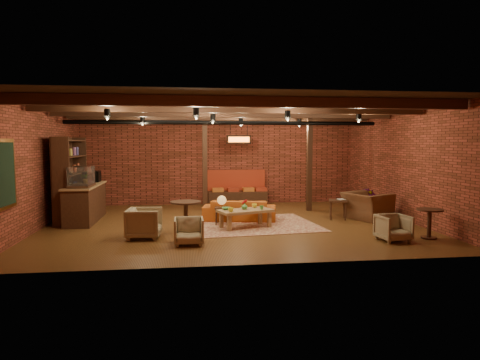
{
  "coord_description": "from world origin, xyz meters",
  "views": [
    {
      "loc": [
        -1.26,
        -11.61,
        2.24
      ],
      "look_at": [
        0.27,
        0.2,
        1.2
      ],
      "focal_mm": 32.0,
      "sensor_mm": 36.0,
      "label": 1
    }
  ],
  "objects": [
    {
      "name": "wall_right",
      "position": [
        5.0,
        0.0,
        1.6
      ],
      "size": [
        0.02,
        8.0,
        3.2
      ],
      "primitive_type": "cube",
      "color": "maroon",
      "rests_on": "ground"
    },
    {
      "name": "plant_counter",
      "position": [
        -4.0,
        1.2,
        1.22
      ],
      "size": [
        0.35,
        0.39,
        0.3
      ],
      "primitive_type": "imported",
      "color": "#337F33",
      "rests_on": "service_counter"
    },
    {
      "name": "shelving_hutch",
      "position": [
        -4.5,
        1.1,
        1.2
      ],
      "size": [
        0.52,
        2.0,
        2.4
      ],
      "primitive_type": null,
      "color": "black",
      "rests_on": "ground"
    },
    {
      "name": "post_right",
      "position": [
        2.8,
        2.0,
        1.6
      ],
      "size": [
        0.16,
        0.16,
        3.2
      ],
      "primitive_type": "cube",
      "color": "black",
      "rests_on": "ground"
    },
    {
      "name": "armchair_right",
      "position": [
        4.01,
        0.18,
        0.53
      ],
      "size": [
        1.21,
        1.42,
        1.06
      ],
      "primitive_type": "imported",
      "rotation": [
        0.0,
        0.0,
        1.99
      ],
      "color": "brown",
      "rests_on": "floor"
    },
    {
      "name": "rug",
      "position": [
        0.42,
        -0.19,
        0.01
      ],
      "size": [
        3.96,
        3.19,
        0.01
      ],
      "primitive_type": "cube",
      "rotation": [
        0.0,
        0.0,
        0.1
      ],
      "color": "maroon",
      "rests_on": "floor"
    },
    {
      "name": "side_table_lamp",
      "position": [
        -0.27,
        -0.01,
        0.61
      ],
      "size": [
        0.42,
        0.42,
        0.8
      ],
      "rotation": [
        0.0,
        0.0,
        -0.12
      ],
      "color": "black",
      "rests_on": "floor"
    },
    {
      "name": "ceiling",
      "position": [
        0.0,
        0.0,
        3.2
      ],
      "size": [
        10.0,
        8.0,
        0.02
      ],
      "primitive_type": "cube",
      "color": "black",
      "rests_on": "wall_back"
    },
    {
      "name": "wall_back",
      "position": [
        0.0,
        4.0,
        1.6
      ],
      "size": [
        10.0,
        0.02,
        3.2
      ],
      "primitive_type": "cube",
      "color": "maroon",
      "rests_on": "ground"
    },
    {
      "name": "post_left",
      "position": [
        -0.6,
        2.6,
        1.6
      ],
      "size": [
        0.16,
        0.16,
        3.2
      ],
      "primitive_type": "cube",
      "color": "black",
      "rests_on": "ground"
    },
    {
      "name": "service_counter",
      "position": [
        -4.1,
        1.0,
        0.8
      ],
      "size": [
        0.8,
        2.5,
        1.6
      ],
      "primitive_type": null,
      "color": "black",
      "rests_on": "ground"
    },
    {
      "name": "round_table_left",
      "position": [
        -1.25,
        -1.07,
        0.54
      ],
      "size": [
        0.77,
        0.77,
        0.8
      ],
      "color": "black",
      "rests_on": "floor"
    },
    {
      "name": "ceiling_beams",
      "position": [
        0.0,
        0.0,
        3.08
      ],
      "size": [
        9.8,
        6.4,
        0.22
      ],
      "primitive_type": null,
      "color": "black",
      "rests_on": "ceiling"
    },
    {
      "name": "wall_front",
      "position": [
        0.0,
        -4.0,
        1.6
      ],
      "size": [
        10.0,
        0.02,
        3.2
      ],
      "primitive_type": "cube",
      "color": "maroon",
      "rests_on": "ground"
    },
    {
      "name": "coffee_table",
      "position": [
        0.29,
        -0.58,
        0.43
      ],
      "size": [
        1.56,
        1.12,
        0.73
      ],
      "rotation": [
        0.0,
        0.0,
        0.34
      ],
      "color": "#885D3F",
      "rests_on": "floor"
    },
    {
      "name": "armchair_a",
      "position": [
        -2.22,
        -1.5,
        0.39
      ],
      "size": [
        0.77,
        0.82,
        0.79
      ],
      "primitive_type": "imported",
      "rotation": [
        0.0,
        0.0,
        1.49
      ],
      "color": "#B9AF8F",
      "rests_on": "floor"
    },
    {
      "name": "service_sign",
      "position": [
        0.6,
        3.1,
        2.35
      ],
      "size": [
        0.86,
        0.06,
        0.3
      ],
      "primitive_type": "cube",
      "color": "orange",
      "rests_on": "ceiling"
    },
    {
      "name": "chalkboard_menu",
      "position": [
        -4.93,
        -2.3,
        1.6
      ],
      "size": [
        0.08,
        0.96,
        1.46
      ],
      "primitive_type": "cube",
      "color": "black",
      "rests_on": "wall_left"
    },
    {
      "name": "floor",
      "position": [
        0.0,
        0.0,
        0.0
      ],
      "size": [
        10.0,
        10.0,
        0.0
      ],
      "primitive_type": "plane",
      "color": "#3D210F",
      "rests_on": "ground"
    },
    {
      "name": "plant_tall",
      "position": [
        4.4,
        0.94,
        1.22
      ],
      "size": [
        1.7,
        1.7,
        2.43
      ],
      "primitive_type": "imported",
      "rotation": [
        0.0,
        0.0,
        0.29
      ],
      "color": "#4C7F4C",
      "rests_on": "floor"
    },
    {
      "name": "side_table_book",
      "position": [
        3.18,
        0.34,
        0.53
      ],
      "size": [
        0.64,
        0.64,
        0.6
      ],
      "rotation": [
        0.0,
        0.0,
        -0.3
      ],
      "color": "black",
      "rests_on": "floor"
    },
    {
      "name": "wall_left",
      "position": [
        -5.0,
        0.0,
        1.6
      ],
      "size": [
        0.02,
        8.0,
        3.2
      ],
      "primitive_type": "cube",
      "color": "maroon",
      "rests_on": "ground"
    },
    {
      "name": "ceiling_spotlights",
      "position": [
        0.0,
        0.0,
        2.86
      ],
      "size": [
        6.4,
        4.4,
        0.28
      ],
      "primitive_type": null,
      "color": "black",
      "rests_on": "ceiling"
    },
    {
      "name": "sofa",
      "position": [
        0.29,
        0.51,
        0.3
      ],
      "size": [
        2.19,
        1.2,
        0.61
      ],
      "primitive_type": "imported",
      "rotation": [
        0.0,
        0.0,
        2.95
      ],
      "color": "#A94C17",
      "rests_on": "floor"
    },
    {
      "name": "armchair_far",
      "position": [
        3.45,
        -2.52,
        0.33
      ],
      "size": [
        0.71,
        0.67,
        0.67
      ],
      "primitive_type": "imported",
      "rotation": [
        0.0,
        0.0,
        0.11
      ],
      "color": "#B9AF8F",
      "rests_on": "floor"
    },
    {
      "name": "banquette",
      "position": [
        0.6,
        3.55,
        0.5
      ],
      "size": [
        2.1,
        0.7,
        1.0
      ],
      "primitive_type": null,
      "color": "#A7311B",
      "rests_on": "ground"
    },
    {
      "name": "ceiling_pipe",
      "position": [
        0.0,
        1.6,
        2.85
      ],
      "size": [
        9.6,
        0.12,
        0.12
      ],
      "primitive_type": "cylinder",
      "rotation": [
        0.0,
        1.57,
        0.0
      ],
      "color": "black",
      "rests_on": "ceiling"
    },
    {
      "name": "armchair_b",
      "position": [
        -1.19,
        -2.26,
        0.33
      ],
      "size": [
        0.64,
        0.6,
        0.65
      ],
      "primitive_type": "imported",
      "rotation": [
        0.0,
        0.0,
        0.0
      ],
      "color": "#B9AF8F",
      "rests_on": "floor"
    },
    {
      "name": "round_table_right",
      "position": [
        4.4,
        -2.4,
        0.47
      ],
      "size": [
        0.6,
        0.6,
        0.7
      ],
      "color": "black",
      "rests_on": "floor"
    }
  ]
}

